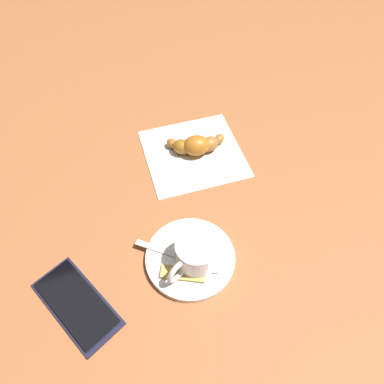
{
  "coord_description": "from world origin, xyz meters",
  "views": [
    {
      "loc": [
        0.32,
        -0.12,
        0.51
      ],
      "look_at": [
        -0.01,
        -0.0,
        0.03
      ],
      "focal_mm": 33.47,
      "sensor_mm": 36.0,
      "label": 1
    }
  ],
  "objects": [
    {
      "name": "saucer",
      "position": [
        0.09,
        -0.04,
        0.01
      ],
      "size": [
        0.14,
        0.14,
        0.01
      ],
      "primitive_type": "cylinder",
      "color": "white",
      "rests_on": "ground"
    },
    {
      "name": "napkin",
      "position": [
        -0.11,
        0.03,
        0.0
      ],
      "size": [
        0.18,
        0.18,
        0.0
      ],
      "primitive_type": "cube",
      "rotation": [
        0.0,
        0.0,
        -0.03
      ],
      "color": "white",
      "rests_on": "ground"
    },
    {
      "name": "espresso_cup",
      "position": [
        0.1,
        -0.04,
        0.04
      ],
      "size": [
        0.06,
        0.08,
        0.05
      ],
      "color": "white",
      "rests_on": "saucer"
    },
    {
      "name": "cell_phone",
      "position": [
        0.11,
        -0.22,
        0.0
      ],
      "size": [
        0.16,
        0.12,
        0.01
      ],
      "color": "#1B1B31",
      "rests_on": "ground"
    },
    {
      "name": "teaspoon",
      "position": [
        0.1,
        -0.04,
        0.01
      ],
      "size": [
        0.1,
        0.12,
        0.01
      ],
      "color": "silver",
      "rests_on": "saucer"
    },
    {
      "name": "sugar_packet",
      "position": [
        0.12,
        -0.06,
        0.01
      ],
      "size": [
        0.05,
        0.07,
        0.01
      ],
      "primitive_type": "cube",
      "rotation": [
        0.0,
        0.0,
        7.4
      ],
      "color": "tan",
      "rests_on": "saucer"
    },
    {
      "name": "croissant",
      "position": [
        -0.12,
        0.04,
        0.02
      ],
      "size": [
        0.07,
        0.12,
        0.04
      ],
      "color": "#A16025",
      "rests_on": "napkin"
    },
    {
      "name": "ground_plane",
      "position": [
        0.0,
        0.0,
        0.0
      ],
      "size": [
        1.8,
        1.8,
        0.0
      ],
      "primitive_type": "plane",
      "color": "#A05B33"
    }
  ]
}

